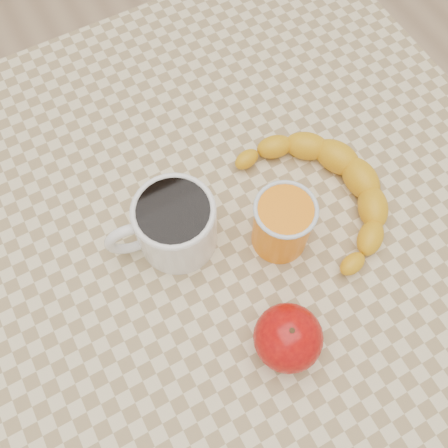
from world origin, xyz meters
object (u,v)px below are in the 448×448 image
table (224,256)px  apple (288,338)px  orange_juice_glass (282,224)px  coffee_mug (173,224)px  banana (323,193)px

table → apple: (-0.01, -0.15, 0.12)m
table → orange_juice_glass: 0.15m
coffee_mug → banana: size_ratio=0.55×
table → orange_juice_glass: size_ratio=9.56×
banana → apple: bearing=-136.9°
orange_juice_glass → coffee_mug: bearing=151.6°
orange_juice_glass → banana: (0.07, 0.02, -0.02)m
banana → orange_juice_glass: bearing=-166.6°
orange_juice_glass → banana: size_ratio=0.33×
coffee_mug → orange_juice_glass: (0.11, -0.06, -0.00)m
apple → coffee_mug: bearing=105.8°
coffee_mug → apple: (0.05, -0.17, -0.01)m
table → apple: apple is taller
coffee_mug → orange_juice_glass: size_ratio=1.66×
coffee_mug → orange_juice_glass: orange_juice_glass is taller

